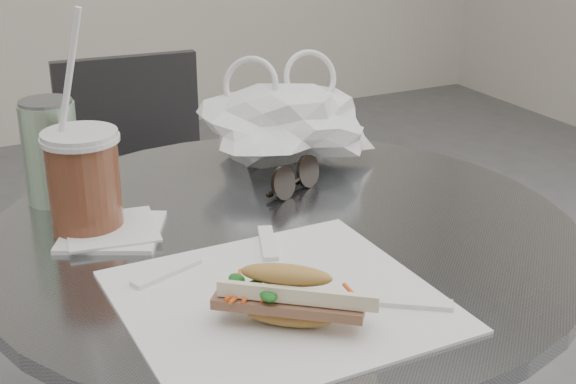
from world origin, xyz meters
name	(u,v)px	position (x,y,z in m)	size (l,w,h in m)	color
chair_far	(152,257)	(0.04, 0.95, 0.35)	(0.41, 0.42, 0.78)	#303033
sandwich_paper	(280,301)	(-0.09, 0.03, 0.74)	(0.32, 0.30, 0.00)	white
banh_mi	(288,297)	(-0.10, -0.02, 0.77)	(0.19, 0.17, 0.06)	#BA8F46
iced_coffee	(84,180)	(-0.22, 0.30, 0.81)	(0.10, 0.10, 0.28)	brown
sunglasses	(294,180)	(0.07, 0.30, 0.76)	(0.10, 0.07, 0.05)	black
plastic_bag	(287,126)	(0.11, 0.41, 0.80)	(0.25, 0.19, 0.12)	white
napkin_stack	(112,231)	(-0.20, 0.28, 0.74)	(0.16, 0.16, 0.01)	white
drink_can	(51,151)	(-0.24, 0.42, 0.81)	(0.07, 0.07, 0.14)	#569360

